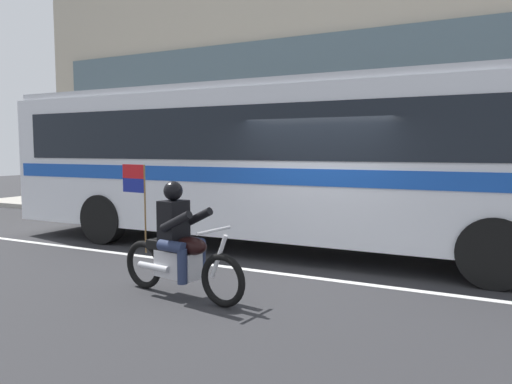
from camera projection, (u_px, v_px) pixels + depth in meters
name	position (u px, v px, depth m)	size (l,w,h in m)	color
ground_plane	(315.00, 268.00, 8.06)	(60.00, 60.00, 0.00)	#2B2B2D
sidewalk_curb	(381.00, 222.00, 12.60)	(28.00, 3.80, 0.15)	#A39E93
lane_center_stripe	(302.00, 276.00, 7.53)	(26.60, 0.14, 0.01)	silver
transit_bus	(297.00, 155.00, 9.32)	(12.68, 2.65, 3.22)	silver
motorcycle_with_rider	(179.00, 248.00, 6.45)	(2.18, 0.68, 1.78)	black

